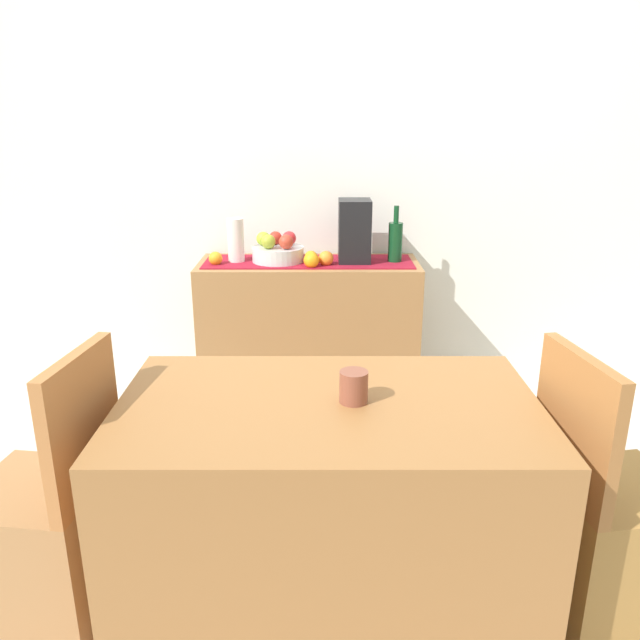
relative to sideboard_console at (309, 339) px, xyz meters
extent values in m
cube|color=beige|center=(0.11, -0.92, -0.43)|extent=(6.40, 6.40, 0.02)
cube|color=silver|center=(0.11, 0.26, 0.93)|extent=(6.40, 0.06, 2.70)
cube|color=#9A6B3F|center=(0.00, 0.00, 0.00)|extent=(1.13, 0.42, 0.83)
cube|color=maroon|center=(0.00, 0.00, 0.42)|extent=(1.06, 0.32, 0.01)
cylinder|color=silver|center=(-0.16, 0.00, 0.46)|extent=(0.26, 0.26, 0.07)
sphere|color=red|center=(-0.10, 0.04, 0.53)|extent=(0.07, 0.07, 0.07)
sphere|color=#B63725|center=(-0.11, -0.06, 0.53)|extent=(0.07, 0.07, 0.07)
sphere|color=#949D2B|center=(-0.20, -0.05, 0.53)|extent=(0.07, 0.07, 0.07)
sphere|color=#99B42D|center=(-0.23, 0.03, 0.53)|extent=(0.07, 0.07, 0.07)
sphere|color=#AC2B1D|center=(-0.17, 0.06, 0.53)|extent=(0.07, 0.07, 0.07)
cylinder|color=#113F1E|center=(0.44, 0.00, 0.52)|extent=(0.07, 0.07, 0.20)
cylinder|color=#113F1E|center=(0.44, 0.00, 0.66)|extent=(0.03, 0.03, 0.09)
cube|color=black|center=(0.23, 0.00, 0.58)|extent=(0.16, 0.18, 0.32)
cylinder|color=silver|center=(-0.37, 0.00, 0.53)|extent=(0.08, 0.08, 0.22)
sphere|color=orange|center=(0.09, -0.08, 0.45)|extent=(0.08, 0.08, 0.08)
sphere|color=orange|center=(0.02, -0.12, 0.45)|extent=(0.08, 0.08, 0.08)
sphere|color=orange|center=(0.01, -0.04, 0.45)|extent=(0.07, 0.07, 0.07)
sphere|color=orange|center=(-0.46, -0.07, 0.45)|extent=(0.07, 0.07, 0.07)
cube|color=#976234|center=(0.08, -1.44, -0.05)|extent=(1.26, 0.74, 0.74)
cylinder|color=brown|center=(0.16, -1.44, 0.37)|extent=(0.09, 0.09, 0.10)
cube|color=#A16E41|center=(-0.83, -1.44, -0.19)|extent=(0.45, 0.45, 0.45)
cube|color=#AA6938|center=(-0.65, -1.46, 0.26)|extent=(0.09, 0.40, 0.45)
cube|color=#A37337|center=(0.99, -1.44, -0.19)|extent=(0.46, 0.46, 0.45)
cube|color=#A26635|center=(0.82, -1.47, 0.26)|extent=(0.10, 0.40, 0.45)
camera|label=1|loc=(0.06, -3.13, 1.14)|focal=35.07mm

